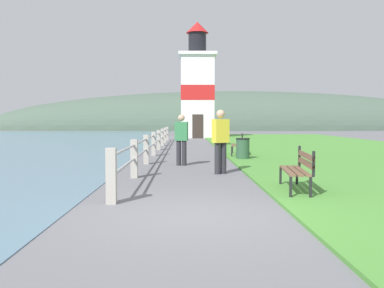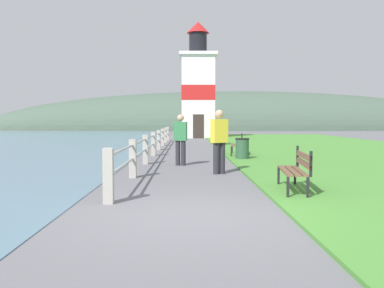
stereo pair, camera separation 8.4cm
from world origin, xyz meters
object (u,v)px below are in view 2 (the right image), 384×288
(park_bench_near, at_px, (296,167))
(lighthouse, at_px, (198,89))
(park_bench_midway, at_px, (238,143))
(person_strolling, at_px, (219,139))
(park_bench_far, at_px, (221,136))
(person_by_railing, at_px, (181,138))
(trash_bin, at_px, (242,149))

(park_bench_near, bearing_deg, lighthouse, -81.20)
(park_bench_midway, relative_size, person_strolling, 1.02)
(park_bench_far, bearing_deg, person_by_railing, 75.52)
(park_bench_midway, relative_size, person_by_railing, 1.08)
(lighthouse, bearing_deg, person_by_railing, -93.01)
(park_bench_far, bearing_deg, trash_bin, 86.40)
(person_strolling, bearing_deg, park_bench_far, -32.73)
(trash_bin, bearing_deg, park_bench_far, 89.76)
(park_bench_midway, relative_size, park_bench_far, 0.92)
(park_bench_midway, distance_m, lighthouse, 19.30)
(lighthouse, relative_size, person_by_railing, 5.79)
(park_bench_near, distance_m, lighthouse, 28.36)
(lighthouse, xyz_separation_m, person_strolling, (-0.07, -24.89, -3.19))
(park_bench_near, height_order, park_bench_midway, same)
(trash_bin, bearing_deg, lighthouse, 93.11)
(person_strolling, bearing_deg, park_bench_near, 175.28)
(person_strolling, height_order, trash_bin, person_strolling)
(park_bench_near, height_order, lighthouse, lighthouse)
(park_bench_far, relative_size, person_by_railing, 1.17)
(park_bench_midway, height_order, trash_bin, park_bench_midway)
(trash_bin, bearing_deg, person_by_railing, -141.29)
(park_bench_near, bearing_deg, person_by_railing, -59.45)
(park_bench_near, height_order, park_bench_far, same)
(park_bench_midway, bearing_deg, person_strolling, 85.35)
(park_bench_near, relative_size, person_strolling, 0.97)
(park_bench_far, distance_m, person_by_railing, 12.25)
(lighthouse, bearing_deg, trash_bin, -86.89)
(park_bench_near, xyz_separation_m, person_by_railing, (-2.49, 5.48, 0.39))
(trash_bin, bearing_deg, park_bench_near, -88.68)
(park_bench_near, distance_m, park_bench_far, 17.49)
(lighthouse, distance_m, person_by_railing, 22.87)
(person_strolling, bearing_deg, park_bench_midway, -39.79)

